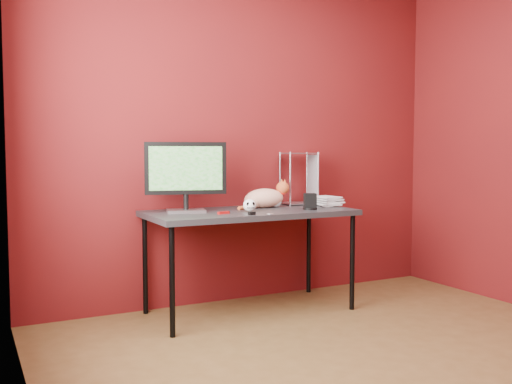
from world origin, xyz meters
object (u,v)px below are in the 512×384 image
skull_mug (250,205)px  speaker (310,202)px  book_stack (319,151)px  desk (250,217)px  monitor (186,173)px  cat (265,198)px

skull_mug → speaker: (0.46, -0.07, 0.01)m
skull_mug → book_stack: bearing=27.3°
desk → speaker: 0.46m
monitor → cat: 0.68m
skull_mug → cat: bearing=57.3°
cat → book_stack: (0.44, -0.07, 0.36)m
monitor → skull_mug: bearing=-6.5°
desk → cat: size_ratio=3.24×
cat → skull_mug: cat is taller
cat → speaker: bearing=-48.6°
desk → monitor: monitor is taller
cat → skull_mug: size_ratio=4.76×
skull_mug → monitor: bearing=174.3°
monitor → skull_mug: size_ratio=5.75×
desk → speaker: (0.42, -0.16, 0.11)m
cat → skull_mug: bearing=-136.6°
speaker → book_stack: size_ratio=0.14×
skull_mug → speaker: size_ratio=0.81×
speaker → skull_mug: bearing=-167.5°
monitor → speaker: (0.88, -0.23, -0.22)m
cat → skull_mug: 0.31m
desk → monitor: bearing=170.9°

